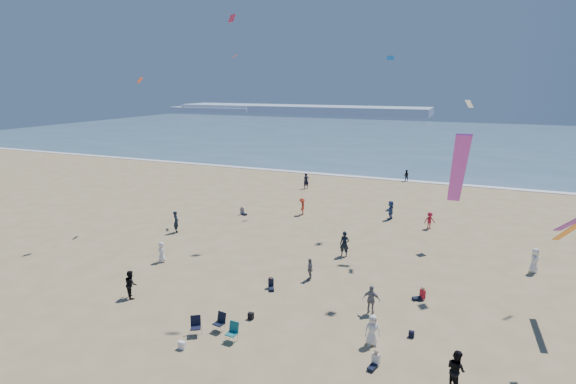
% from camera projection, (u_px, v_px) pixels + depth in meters
% --- Properties ---
extents(ground, '(220.00, 220.00, 0.00)m').
position_uv_depth(ground, '(182.00, 364.00, 20.85)').
color(ground, tan).
rests_on(ground, ground).
extents(ocean, '(220.00, 100.00, 0.06)m').
position_uv_depth(ocean, '(422.00, 138.00, 106.04)').
color(ocean, '#476B84').
rests_on(ocean, ground).
extents(surf_line, '(220.00, 1.20, 0.08)m').
position_uv_depth(surf_line, '(379.00, 178.00, 61.20)').
color(surf_line, white).
rests_on(surf_line, ground).
extents(headland_far, '(110.00, 20.00, 3.20)m').
position_uv_depth(headland_far, '(300.00, 109.00, 195.38)').
color(headland_far, '#7A8EA8').
rests_on(headland_far, ground).
extents(headland_near, '(40.00, 14.00, 2.00)m').
position_uv_depth(headland_near, '(215.00, 109.00, 206.00)').
color(headland_near, '#7A8EA8').
rests_on(headland_near, ground).
extents(standing_flyers, '(33.03, 51.26, 1.94)m').
position_uv_depth(standing_flyers, '(358.00, 248.00, 33.14)').
color(standing_flyers, black).
rests_on(standing_flyers, ground).
extents(seated_group, '(19.62, 28.83, 0.84)m').
position_uv_depth(seated_group, '(308.00, 294.00, 26.77)').
color(seated_group, silver).
rests_on(seated_group, ground).
extents(chair_cluster, '(2.73, 1.56, 1.00)m').
position_uv_depth(chair_cluster, '(215.00, 327.00, 23.01)').
color(chair_cluster, black).
rests_on(chair_cluster, ground).
extents(white_tote, '(0.35, 0.20, 0.40)m').
position_uv_depth(white_tote, '(182.00, 345.00, 21.96)').
color(white_tote, white).
rests_on(white_tote, ground).
extents(black_backpack, '(0.30, 0.22, 0.38)m').
position_uv_depth(black_backpack, '(251.00, 316.00, 24.74)').
color(black_backpack, black).
rests_on(black_backpack, ground).
extents(navy_bag, '(0.28, 0.18, 0.34)m').
position_uv_depth(navy_bag, '(411.00, 334.00, 22.99)').
color(navy_bag, black).
rests_on(navy_bag, ground).
extents(kites_aloft, '(35.94, 39.08, 31.21)m').
position_uv_depth(kites_aloft, '(428.00, 49.00, 25.48)').
color(kites_aloft, green).
rests_on(kites_aloft, ground).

